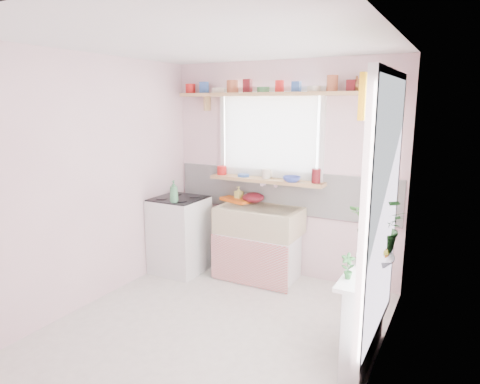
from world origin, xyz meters
The scene contains 19 objects.
room centered at (0.66, 0.86, 1.37)m, with size 3.20×3.20×3.20m.
sink_unit centered at (-0.15, 1.29, 0.43)m, with size 0.95×0.65×1.11m.
cooker centered at (-1.10, 1.05, 0.46)m, with size 0.58×0.58×0.93m.
radiator_ledge centered at (1.30, 0.20, 0.40)m, with size 0.22×0.95×0.78m.
windowsill centered at (-0.15, 1.48, 1.14)m, with size 1.40×0.22×0.04m, color tan.
pine_shelf centered at (0.00, 1.47, 2.12)m, with size 2.52×0.24×0.04m, color tan.
shelf_crockery centered at (-0.02, 1.47, 2.19)m, with size 2.47×0.11×0.12m.
sill_crockery centered at (-0.15, 1.48, 1.22)m, with size 1.35×0.11×0.12m.
dish_tray centered at (-0.53, 1.50, 0.87)m, with size 0.39×0.29×0.04m, color orange.
colander centered at (-0.33, 1.50, 0.91)m, with size 0.27×0.27×0.12m, color #590F19.
jade_plant centered at (1.33, 0.50, 1.04)m, with size 0.48×0.42×0.54m, color #2D6428.
fruit_bowl centered at (1.33, 0.32, 0.81)m, with size 0.30×0.30×0.07m, color white.
herb_pot centered at (1.21, -0.07, 0.87)m, with size 0.10×0.07×0.19m, color #265F29.
soap_bottle_sink centered at (-0.53, 1.50, 0.94)m, with size 0.08×0.08×0.18m, color #DCD761.
sill_cup centered at (-0.15, 1.54, 1.21)m, with size 0.12×0.12×0.09m, color beige.
sill_bowl centered at (0.19, 1.42, 1.19)m, with size 0.20×0.20×0.06m, color #374AB4.
shelf_vase centered at (0.83, 1.53, 2.22)m, with size 0.15×0.15×0.15m, color #AF6536.
cooker_bottle centered at (-1.00, 0.83, 1.04)m, with size 0.10×0.10×0.25m, color #438758.
fruit centered at (1.34, 0.33, 0.87)m, with size 0.20×0.14×0.10m.
Camera 1 is at (1.89, -2.99, 2.02)m, focal length 32.00 mm.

